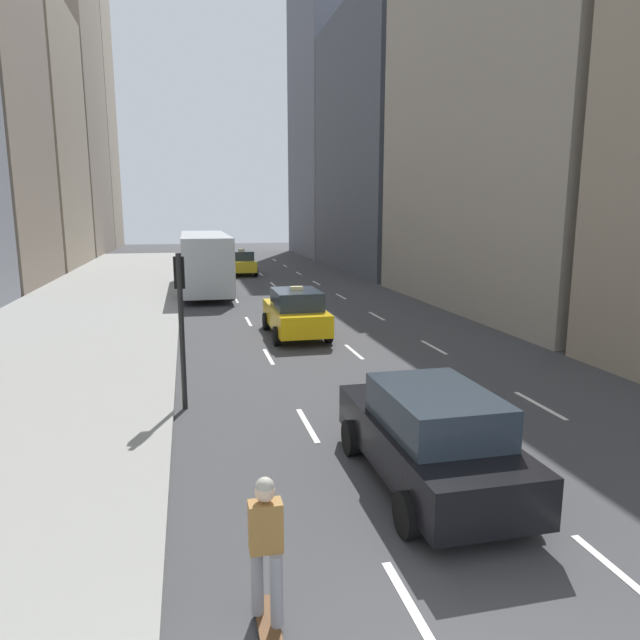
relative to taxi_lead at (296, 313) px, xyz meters
The scene contains 10 objects.
sidewalk_left 13.14m from the taxi_lead, 128.69° to the left, with size 8.00×66.00×0.15m, color gray.
lane_markings 6.45m from the taxi_lead, 77.35° to the left, with size 5.72×56.00×0.01m.
building_row_left 33.02m from the taxi_lead, 120.45° to the left, with size 6.00×81.74×36.87m.
building_row_right 20.91m from the taxi_lead, 50.50° to the left, with size 6.00×63.93×33.86m.
taxi_lead is the anchor object (origin of this frame).
taxi_second 21.26m from the taxi_lead, 90.00° to the left, with size 2.02×4.40×1.87m.
sedan_black_near 11.89m from the taxi_lead, 90.00° to the right, with size 2.02×4.57×1.73m.
city_bus 13.44m from the taxi_lead, 102.11° to the left, with size 2.80×11.61×3.25m.
skateboarder 14.83m from the taxi_lead, 101.88° to the right, with size 0.36×0.80×1.75m.
traffic_light_pole 8.18m from the taxi_lead, 119.42° to the right, with size 0.24×0.42×3.60m.
Camera 1 is at (-2.55, -3.32, 4.50)m, focal length 32.00 mm.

